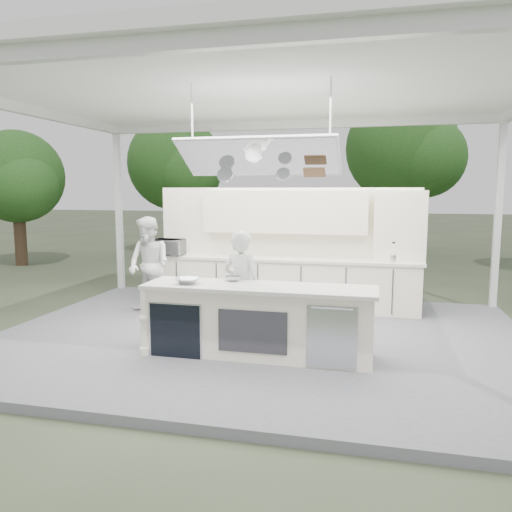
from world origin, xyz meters
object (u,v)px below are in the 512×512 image
(back_counter, at_px, (282,282))
(demo_island, at_px, (257,321))
(sous_chef, at_px, (149,265))
(head_chef, at_px, (242,287))

(back_counter, bearing_deg, demo_island, -86.37)
(demo_island, height_order, sous_chef, sous_chef)
(demo_island, relative_size, back_counter, 0.61)
(back_counter, relative_size, sous_chef, 2.92)
(head_chef, bearing_deg, back_counter, -77.72)
(demo_island, xyz_separation_m, back_counter, (-0.18, 2.81, 0.00))
(back_counter, height_order, head_chef, head_chef)
(sous_chef, bearing_deg, demo_island, -14.35)
(back_counter, bearing_deg, sous_chef, -155.55)
(demo_island, bearing_deg, sous_chef, 143.32)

